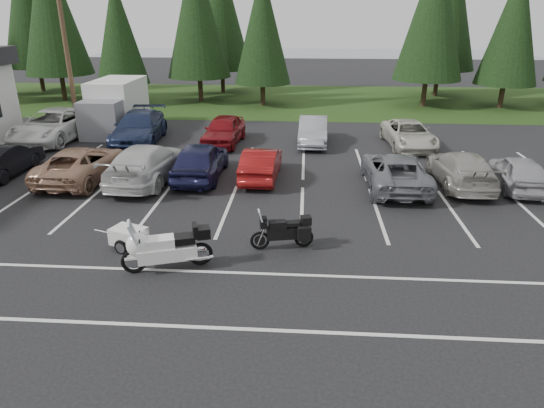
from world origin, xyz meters
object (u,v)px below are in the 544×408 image
at_px(car_far_4, 409,134).
at_px(car_far_3, 313,131).
at_px(car_near_4, 200,160).
at_px(car_far_2, 224,130).
at_px(adventure_motorcycle, 282,229).
at_px(car_near_5, 261,164).
at_px(car_near_3, 147,163).
at_px(car_near_1, 4,160).
at_px(car_far_1, 139,128).
at_px(touring_motorcycle, 167,244).
at_px(cargo_trailer, 129,238).
at_px(utility_pole, 66,49).
at_px(car_near_7, 461,169).
at_px(car_near_8, 518,172).
at_px(car_far_0, 53,126).
at_px(car_near_2, 82,164).
at_px(box_truck, 112,107).
at_px(car_near_6, 395,171).

bearing_deg(car_far_4, car_far_3, 173.41).
relative_size(car_near_4, car_far_2, 1.05).
height_order(car_far_3, adventure_motorcycle, car_far_3).
relative_size(car_near_5, adventure_motorcycle, 1.90).
bearing_deg(car_far_3, car_near_3, -135.26).
distance_m(car_near_1, car_far_1, 7.13).
bearing_deg(car_near_5, car_near_3, 9.89).
distance_m(car_far_2, touring_motorcycle, 13.55).
height_order(car_far_4, cargo_trailer, car_far_4).
relative_size(utility_pole, car_near_5, 2.22).
height_order(car_far_2, touring_motorcycle, touring_motorcycle).
bearing_deg(cargo_trailer, car_near_1, 159.94).
distance_m(car_near_7, adventure_motorcycle, 9.37).
xyz_separation_m(car_near_4, car_far_2, (0.08, 5.67, -0.04)).
relative_size(car_near_8, car_far_0, 0.66).
bearing_deg(car_near_2, touring_motorcycle, 130.00).
xyz_separation_m(car_far_1, adventure_motorcycle, (8.33, -12.03, -0.17)).
relative_size(car_near_5, cargo_trailer, 2.78).
relative_size(car_near_5, car_far_2, 0.92).
bearing_deg(car_far_3, car_far_2, -174.44).
relative_size(car_far_3, touring_motorcycle, 1.53).
bearing_deg(car_near_8, cargo_trailer, 29.83).
relative_size(car_near_5, touring_motorcycle, 1.47).
height_order(box_truck, car_near_8, box_truck).
xyz_separation_m(car_far_1, touring_motorcycle, (5.24, -13.52, -0.05)).
bearing_deg(car_far_3, car_near_5, -109.34).
xyz_separation_m(car_near_3, car_near_7, (12.93, 0.40, -0.08)).
xyz_separation_m(utility_pole, box_truck, (2.00, 0.50, -3.25)).
relative_size(car_far_0, car_far_1, 1.08).
xyz_separation_m(car_near_1, car_near_5, (11.16, 0.30, -0.02)).
bearing_deg(car_near_3, car_near_6, -176.00).
xyz_separation_m(car_near_2, car_near_4, (4.93, 0.58, 0.08)).
bearing_deg(car_near_7, car_near_3, 1.36).
height_order(car_near_4, car_far_3, car_near_4).
bearing_deg(adventure_motorcycle, car_near_6, 41.64).
bearing_deg(utility_pole, car_near_5, -33.12).
distance_m(car_near_5, cargo_trailer, 7.60).
relative_size(box_truck, car_near_2, 1.10).
height_order(utility_pole, car_near_2, utility_pole).
distance_m(utility_pole, box_truck, 3.85).
xyz_separation_m(car_near_2, car_near_5, (7.53, 0.66, -0.04)).
bearing_deg(car_near_8, car_far_4, -57.95).
relative_size(car_near_2, car_near_3, 0.94).
bearing_deg(car_near_4, box_truck, -49.10).
relative_size(car_far_0, adventure_motorcycle, 2.84).
relative_size(car_near_6, car_far_1, 0.90).
bearing_deg(utility_pole, car_near_2, -64.37).
bearing_deg(car_near_1, car_near_6, 178.35).
xyz_separation_m(car_near_1, car_near_2, (3.63, -0.36, 0.02)).
bearing_deg(car_near_1, car_near_2, 174.10).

